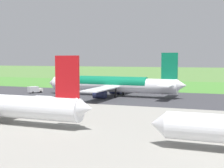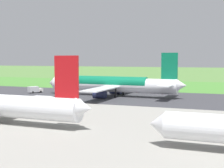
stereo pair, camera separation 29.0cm
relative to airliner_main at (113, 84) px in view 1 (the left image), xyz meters
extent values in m
plane|color=#547F3D|center=(12.32, -0.01, -4.35)|extent=(800.00, 800.00, 0.00)
cube|color=#38383D|center=(12.32, -0.01, -4.32)|extent=(600.00, 41.67, 0.06)
cube|color=#478534|center=(12.32, -45.19, -4.33)|extent=(600.00, 80.00, 0.04)
cylinder|color=white|center=(0.38, -0.01, -0.15)|extent=(48.14, 6.75, 5.20)
cone|color=white|center=(25.87, -0.84, -0.15)|extent=(3.16, 5.03, 4.94)
cone|color=white|center=(-24.81, 0.80, 0.45)|extent=(3.64, 4.53, 4.42)
cube|color=#0C724C|center=(-20.73, 0.67, 6.95)|extent=(5.61, 0.68, 9.00)
cube|color=white|center=(-20.55, 6.17, 0.65)|extent=(4.29, 9.12, 0.36)
cube|color=white|center=(-20.91, -4.83, 0.65)|extent=(4.29, 9.12, 0.36)
cube|color=white|center=(-0.26, 11.01, -0.55)|extent=(6.71, 22.18, 0.35)
cube|color=white|center=(-0.98, -10.97, -0.55)|extent=(6.71, 22.18, 0.35)
cylinder|color=#23284C|center=(2.12, 7.44, -3.03)|extent=(4.59, 2.94, 2.80)
cylinder|color=#23284C|center=(1.64, -7.56, -3.03)|extent=(4.59, 2.94, 2.80)
cylinder|color=black|center=(18.61, -0.60, -2.64)|extent=(0.70, 0.70, 3.42)
cylinder|color=black|center=(-2.49, 4.08, -2.64)|extent=(0.70, 0.70, 3.42)
cylinder|color=black|center=(-2.75, -3.91, -2.64)|extent=(0.70, 0.70, 3.42)
cylinder|color=#0C724C|center=(0.38, -0.01, 0.37)|extent=(26.56, 6.08, 5.23)
cone|color=white|center=(-29.46, 59.48, -0.88)|extent=(2.53, 4.11, 4.08)
cone|color=white|center=(-14.12, 54.31, 0.02)|extent=(3.27, 4.10, 4.03)
cube|color=red|center=(-10.40, 54.23, 5.95)|extent=(5.11, 0.56, 8.21)
cube|color=white|center=(7.74, 43.82, -0.89)|extent=(5.89, 20.17, 0.32)
cube|color=silver|center=(32.12, -1.03, -3.25)|extent=(3.01, 3.01, 1.30)
cube|color=silver|center=(33.52, 1.39, -2.80)|extent=(3.90, 4.44, 2.20)
cylinder|color=black|center=(32.98, -1.53, -3.90)|extent=(0.71, 0.93, 0.90)
cylinder|color=black|center=(31.25, -0.53, -3.90)|extent=(0.71, 0.93, 0.90)
cylinder|color=black|center=(34.69, 1.41, -3.90)|extent=(0.71, 0.93, 0.90)
cylinder|color=black|center=(32.96, 2.41, -3.90)|extent=(0.71, 0.93, 0.90)
cylinder|color=slate|center=(8.65, -42.48, -3.52)|extent=(0.10, 0.10, 1.67)
cube|color=red|center=(8.65, -42.50, -2.38)|extent=(0.60, 0.04, 0.60)
cone|color=orange|center=(15.76, -45.51, -4.08)|extent=(0.40, 0.40, 0.55)
camera|label=1|loc=(-39.72, 108.64, 9.48)|focal=50.86mm
camera|label=2|loc=(-40.00, 108.54, 9.48)|focal=50.86mm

